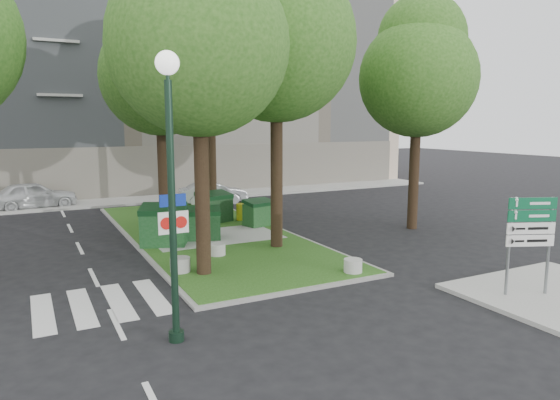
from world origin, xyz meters
TOP-DOWN VIEW (x-y plane):
  - ground at (0.00, 0.00)m, footprint 120.00×120.00m
  - median_island at (0.50, 8.00)m, footprint 6.00×16.00m
  - median_kerb at (0.50, 8.00)m, footprint 6.30×16.30m
  - sidewalk_corner at (6.50, -3.50)m, footprint 5.00×4.00m
  - building_sidewalk at (0.00, 18.50)m, footprint 42.00×3.00m
  - zebra_crossing at (-3.75, 1.50)m, footprint 5.00×3.00m
  - apartment_building at (0.00, 26.00)m, footprint 41.00×12.00m
  - tree_median_near_left at (-1.41, 2.56)m, footprint 5.20×5.20m
  - tree_median_near_right at (2.09, 4.56)m, footprint 5.60×5.60m
  - tree_median_mid at (-0.91, 9.06)m, footprint 4.80×4.80m
  - tree_median_far at (2.29, 12.06)m, footprint 5.80×5.80m
  - tree_street_right at (9.09, 5.06)m, footprint 5.00×5.00m
  - dumpster_a at (-1.66, 6.57)m, footprint 1.99×1.73m
  - dumpster_b at (-0.06, 6.83)m, footprint 1.60×1.33m
  - dumpster_c at (1.54, 9.94)m, footprint 1.70×1.36m
  - dumpster_d at (3.00, 8.18)m, footprint 1.44×1.15m
  - bollard_left at (-2.10, 2.97)m, footprint 0.62×0.62m
  - bollard_right at (2.58, 0.50)m, footprint 0.56×0.56m
  - bollard_mid at (-0.41, 4.28)m, footprint 0.55×0.55m
  - litter_bin at (2.78, 9.72)m, footprint 0.44×0.44m
  - street_lamp at (-3.50, -1.54)m, footprint 0.48×0.48m
  - traffic_sign_pole at (-2.55, 1.95)m, footprint 0.86×0.09m
  - directional_sign at (5.51, -3.24)m, footprint 1.22×0.54m
  - car_white at (-5.76, 18.41)m, footprint 4.55×2.22m
  - car_silver at (3.50, 15.50)m, footprint 3.99×1.81m

SIDE VIEW (x-z plane):
  - ground at x=0.00m, z-range 0.00..0.00m
  - zebra_crossing at x=-3.75m, z-range 0.00..0.01m
  - median_kerb at x=0.50m, z-range 0.00..0.10m
  - median_island at x=0.50m, z-range 0.00..0.12m
  - sidewalk_corner at x=6.50m, z-range 0.00..0.12m
  - building_sidewalk at x=0.00m, z-range 0.00..0.12m
  - bollard_mid at x=-0.41m, z-range 0.12..0.51m
  - bollard_right at x=2.58m, z-range 0.12..0.52m
  - bollard_left at x=-2.10m, z-range 0.12..0.56m
  - litter_bin at x=2.78m, z-range 0.12..0.90m
  - car_silver at x=3.50m, z-range 0.00..1.27m
  - dumpster_d at x=3.00m, z-range 0.10..1.28m
  - dumpster_b at x=-0.06m, z-range 0.09..1.37m
  - car_white at x=-5.76m, z-range 0.00..1.49m
  - dumpster_c at x=1.54m, z-range 0.09..1.49m
  - dumpster_a at x=-1.66m, z-range 0.09..1.64m
  - traffic_sign_pole at x=-2.55m, z-range 0.40..3.27m
  - directional_sign at x=5.51m, z-range 0.55..3.16m
  - street_lamp at x=-3.50m, z-range 0.78..6.84m
  - tree_median_mid at x=-0.91m, z-range 1.98..11.97m
  - tree_street_right at x=9.09m, z-range 1.95..12.02m
  - tree_median_near_left at x=-1.41m, z-range 2.05..12.58m
  - tree_median_near_right at x=2.09m, z-range 2.26..13.72m
  - apartment_building at x=0.00m, z-range 0.00..16.00m
  - tree_median_far at x=2.29m, z-range 2.36..14.28m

